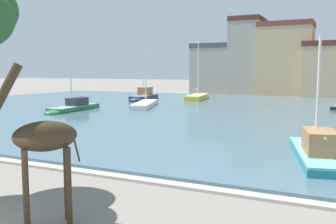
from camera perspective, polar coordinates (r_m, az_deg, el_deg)
name	(u,v)px	position (r m, az deg, el deg)	size (l,w,h in m)	color
harbor_water	(249,113)	(37.08, 12.16, -0.11)	(78.72, 47.06, 0.25)	#476675
quay_edge_coping	(110,176)	(15.26, -8.83, -9.53)	(78.72, 0.50, 0.12)	#ADA89E
giraffe_statue	(40,140)	(10.53, -18.91, -4.03)	(2.07, 2.23, 4.67)	#382B19
sailboat_yellow	(198,97)	(52.23, 4.63, 2.23)	(3.09, 8.17, 8.45)	gold
sailboat_white	(146,104)	(42.11, -3.34, 1.16)	(4.64, 9.41, 8.75)	white
sailboat_green	(72,108)	(38.22, -14.44, 0.61)	(2.41, 7.90, 9.21)	#236B42
sailboat_teal	(316,151)	(18.61, 21.56, -5.55)	(3.30, 7.87, 5.78)	teal
sailboat_navy	(143,97)	(50.38, -3.81, 2.27)	(3.21, 7.17, 7.05)	navy
townhouse_corner_house	(214,69)	(68.86, 7.08, 6.53)	(7.37, 6.67, 8.92)	gray
townhouse_narrow_midrow	(247,57)	(67.02, 11.95, 8.26)	(5.29, 7.28, 13.16)	gray
townhouse_tall_gabled	(285,60)	(64.25, 17.44, 7.61)	(8.45, 6.58, 11.86)	tan
townhouse_end_terrace	(331,70)	(62.10, 23.54, 5.89)	(8.10, 6.78, 8.51)	tan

